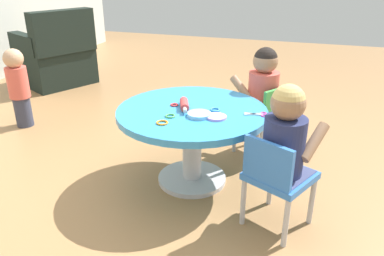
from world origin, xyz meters
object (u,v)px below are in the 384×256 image
object	(u,v)px
toddler_standing	(18,86)
armchair_dark	(56,57)
craft_scissors	(259,114)
craft_table	(192,127)
seated_child_right	(263,84)
child_chair_right	(265,116)
seated_child_left	(285,134)
rolling_pin	(184,104)
child_chair_left	(277,177)

from	to	relation	value
toddler_standing	armchair_dark	bearing A→B (deg)	22.74
armchair_dark	craft_scissors	xyz separation A→B (m)	(-1.54, -2.55, 0.19)
craft_table	seated_child_right	distance (m)	0.65
child_chair_right	craft_scissors	xyz separation A→B (m)	(-0.48, -0.02, 0.20)
seated_child_left	rolling_pin	bearing A→B (deg)	66.47
child_chair_right	toddler_standing	world-z (taller)	toddler_standing
craft_table	rolling_pin	distance (m)	0.15
craft_table	child_chair_left	xyz separation A→B (m)	(-0.31, -0.56, -0.08)
child_chair_right	craft_table	bearing A→B (deg)	143.46
seated_child_right	craft_scissors	size ratio (longest dim) A/B	3.63
craft_table	seated_child_right	xyz separation A→B (m)	(0.53, -0.35, 0.15)
child_chair_left	rolling_pin	distance (m)	0.71
craft_scissors	seated_child_left	bearing A→B (deg)	-150.38
craft_table	seated_child_right	world-z (taller)	seated_child_right
craft_scissors	rolling_pin	bearing A→B (deg)	94.51
seated_child_left	rolling_pin	size ratio (longest dim) A/B	2.30
craft_table	child_chair_right	distance (m)	0.64
seated_child_left	craft_scissors	xyz separation A→B (m)	(0.31, 0.17, -0.03)
toddler_standing	seated_child_left	bearing A→B (deg)	-107.02
child_chair_right	seated_child_right	bearing A→B (deg)	56.58
child_chair_right	armchair_dark	world-z (taller)	armchair_dark
seated_child_left	toddler_standing	size ratio (longest dim) A/B	0.76
child_chair_right	rolling_pin	world-z (taller)	rolling_pin
armchair_dark	craft_scissors	bearing A→B (deg)	-121.04
child_chair_right	armchair_dark	xyz separation A→B (m)	(1.06, 2.53, 0.00)
toddler_standing	craft_scissors	distance (m)	2.11
seated_child_right	armchair_dark	size ratio (longest dim) A/B	0.53
craft_scissors	toddler_standing	bearing A→B (deg)	79.60
craft_table	child_chair_left	world-z (taller)	child_chair_left
toddler_standing	craft_scissors	bearing A→B (deg)	-100.40
craft_table	child_chair_right	xyz separation A→B (m)	(0.51, -0.38, -0.08)
craft_table	child_chair_left	size ratio (longest dim) A/B	1.70
child_chair_right	rolling_pin	distance (m)	0.70
child_chair_left	seated_child_left	xyz separation A→B (m)	(0.04, -0.02, 0.23)
seated_child_right	craft_scissors	world-z (taller)	seated_child_right
armchair_dark	craft_scissors	distance (m)	2.98
rolling_pin	seated_child_right	bearing A→B (deg)	-36.43
rolling_pin	craft_scissors	distance (m)	0.45
child_chair_left	seated_child_left	distance (m)	0.23
craft_table	seated_child_left	distance (m)	0.65
seated_child_left	child_chair_right	xyz separation A→B (m)	(0.79, 0.20, -0.23)
armchair_dark	craft_scissors	world-z (taller)	armchair_dark
toddler_standing	rolling_pin	size ratio (longest dim) A/B	3.04
armchair_dark	craft_table	bearing A→B (deg)	-126.10
seated_child_right	rolling_pin	size ratio (longest dim) A/B	2.30
craft_table	toddler_standing	bearing A→B (deg)	76.09
child_chair_right	seated_child_left	bearing A→B (deg)	-166.05
seated_child_left	toddler_standing	xyz separation A→B (m)	(0.69, 2.24, -0.17)
seated_child_left	seated_child_right	world-z (taller)	same
seated_child_left	armchair_dark	xyz separation A→B (m)	(1.84, 2.73, -0.22)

